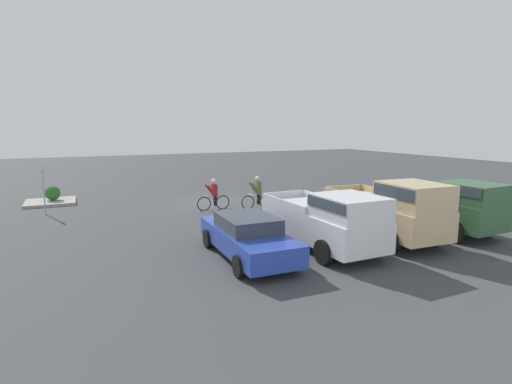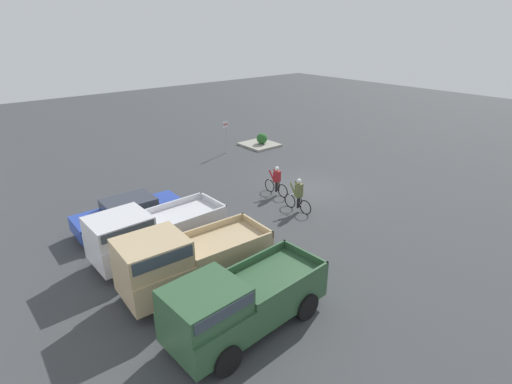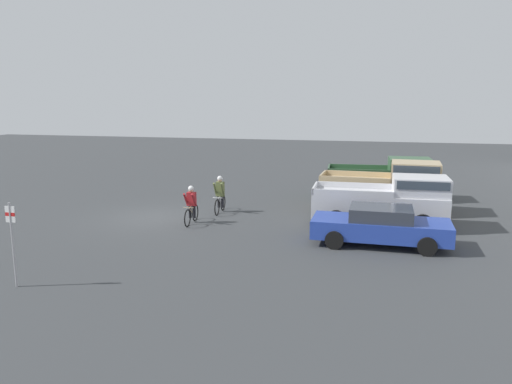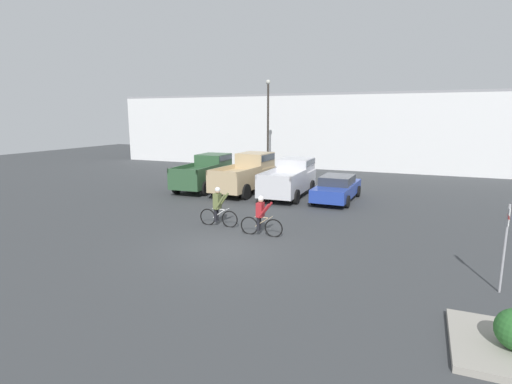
{
  "view_description": "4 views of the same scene",
  "coord_description": "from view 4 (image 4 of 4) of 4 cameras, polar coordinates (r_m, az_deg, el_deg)",
  "views": [
    {
      "loc": [
        6.97,
        20.98,
        4.22
      ],
      "look_at": [
        -0.66,
        4.39,
        1.2
      ],
      "focal_mm": 28.0,
      "sensor_mm": 36.0,
      "label": 1
    },
    {
      "loc": [
        -13.93,
        15.51,
        8.55
      ],
      "look_at": [
        -0.66,
        4.39,
        1.2
      ],
      "focal_mm": 28.0,
      "sensor_mm": 36.0,
      "label": 2
    },
    {
      "loc": [
        19.64,
        9.08,
        5.22
      ],
      "look_at": [
        -0.66,
        4.39,
        1.2
      ],
      "focal_mm": 35.0,
      "sensor_mm": 36.0,
      "label": 3
    },
    {
      "loc": [
        6.19,
        -12.0,
        4.61
      ],
      "look_at": [
        -0.66,
        4.39,
        1.2
      ],
      "focal_mm": 28.0,
      "sensor_mm": 36.0,
      "label": 4
    }
  ],
  "objects": [
    {
      "name": "fire_lane_sign",
      "position": [
        12.24,
        32.07,
        -5.83
      ],
      "size": [
        0.06,
        0.3,
        2.4
      ],
      "color": "#9E9EA3",
      "rests_on": "ground_plane"
    },
    {
      "name": "pickup_truck_2",
      "position": [
        23.25,
        4.92,
        2.09
      ],
      "size": [
        2.22,
        5.32,
        2.07
      ],
      "color": "silver",
      "rests_on": "ground_plane"
    },
    {
      "name": "pickup_truck_0",
      "position": [
        25.51,
        -7.18,
        2.92
      ],
      "size": [
        2.34,
        5.2,
        2.13
      ],
      "color": "#2D5133",
      "rests_on": "ground_plane"
    },
    {
      "name": "warehouse_building",
      "position": [
        41.25,
        14.21,
        8.66
      ],
      "size": [
        45.02,
        13.53,
        6.51
      ],
      "color": "silver",
      "rests_on": "ground_plane"
    },
    {
      "name": "lamppost",
      "position": [
        31.59,
        1.73,
        10.22
      ],
      "size": [
        0.36,
        0.36,
        7.31
      ],
      "color": "#2D2823",
      "rests_on": "ground_plane"
    },
    {
      "name": "ground_plane",
      "position": [
        14.27,
        -4.41,
        -8.02
      ],
      "size": [
        80.0,
        80.0,
        0.0
      ],
      "primitive_type": "plane",
      "color": "#383A3D"
    },
    {
      "name": "cyclist_1",
      "position": [
        16.88,
        -5.45,
        -2.11
      ],
      "size": [
        1.76,
        0.46,
        1.71
      ],
      "color": "black",
      "rests_on": "ground_plane"
    },
    {
      "name": "sedan_0",
      "position": [
        22.27,
        11.5,
        0.57
      ],
      "size": [
        2.05,
        4.82,
        1.39
      ],
      "color": "#233D9E",
      "rests_on": "ground_plane"
    },
    {
      "name": "cyclist_0",
      "position": [
        15.49,
        0.71,
        -3.42
      ],
      "size": [
        1.75,
        0.46,
        1.61
      ],
      "color": "black",
      "rests_on": "ground_plane"
    },
    {
      "name": "pickup_truck_1",
      "position": [
        24.28,
        -1.27,
        2.79
      ],
      "size": [
        2.38,
        5.35,
        2.31
      ],
      "color": "tan",
      "rests_on": "ground_plane"
    }
  ]
}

